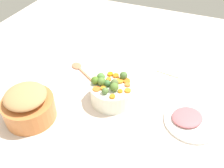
% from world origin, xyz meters
% --- Properties ---
extents(tabletop, '(2.40, 2.40, 0.02)m').
position_xyz_m(tabletop, '(0.00, 0.00, 0.01)').
color(tabletop, silver).
rests_on(tabletop, ground).
extents(serving_bowl_carrots, '(0.22, 0.22, 0.10)m').
position_xyz_m(serving_bowl_carrots, '(-0.03, -0.02, 0.07)').
color(serving_bowl_carrots, white).
rests_on(serving_bowl_carrots, tabletop).
extents(metal_pot, '(0.24, 0.24, 0.11)m').
position_xyz_m(metal_pot, '(-0.35, -0.28, 0.08)').
color(metal_pot, '#C9763D').
rests_on(metal_pot, tabletop).
extents(stuffing_mound, '(0.19, 0.19, 0.06)m').
position_xyz_m(stuffing_mound, '(-0.35, -0.28, 0.16)').
color(stuffing_mound, tan).
rests_on(stuffing_mound, metal_pot).
extents(carrot_slice_0, '(0.03, 0.03, 0.01)m').
position_xyz_m(carrot_slice_0, '(-0.07, 0.05, 0.12)').
color(carrot_slice_0, orange).
rests_on(carrot_slice_0, serving_bowl_carrots).
extents(carrot_slice_1, '(0.03, 0.03, 0.01)m').
position_xyz_m(carrot_slice_1, '(-0.07, 0.01, 0.12)').
color(carrot_slice_1, orange).
rests_on(carrot_slice_1, serving_bowl_carrots).
extents(carrot_slice_2, '(0.04, 0.04, 0.01)m').
position_xyz_m(carrot_slice_2, '(0.02, 0.03, 0.12)').
color(carrot_slice_2, orange).
rests_on(carrot_slice_2, serving_bowl_carrots).
extents(carrot_slice_3, '(0.04, 0.04, 0.01)m').
position_xyz_m(carrot_slice_3, '(-0.00, -0.10, 0.12)').
color(carrot_slice_3, orange).
rests_on(carrot_slice_3, serving_bowl_carrots).
extents(carrot_slice_4, '(0.03, 0.03, 0.01)m').
position_xyz_m(carrot_slice_4, '(0.02, -0.05, 0.12)').
color(carrot_slice_4, orange).
rests_on(carrot_slice_4, serving_bowl_carrots).
extents(carrot_slice_5, '(0.04, 0.04, 0.01)m').
position_xyz_m(carrot_slice_5, '(0.04, 0.01, 0.12)').
color(carrot_slice_5, orange).
rests_on(carrot_slice_5, serving_bowl_carrots).
extents(carrot_slice_6, '(0.04, 0.04, 0.01)m').
position_xyz_m(carrot_slice_6, '(0.05, -0.03, 0.12)').
color(carrot_slice_6, orange).
rests_on(carrot_slice_6, serving_bowl_carrots).
extents(carrot_slice_7, '(0.05, 0.05, 0.01)m').
position_xyz_m(carrot_slice_7, '(-0.01, 0.02, 0.12)').
color(carrot_slice_7, orange).
rests_on(carrot_slice_7, serving_bowl_carrots).
extents(carrot_slice_8, '(0.04, 0.04, 0.01)m').
position_xyz_m(carrot_slice_8, '(-0.04, 0.05, 0.12)').
color(carrot_slice_8, orange).
rests_on(carrot_slice_8, serving_bowl_carrots).
extents(carrot_slice_9, '(0.06, 0.06, 0.01)m').
position_xyz_m(carrot_slice_9, '(-0.09, -0.08, 0.12)').
color(carrot_slice_9, orange).
rests_on(carrot_slice_9, serving_bowl_carrots).
extents(carrot_slice_10, '(0.03, 0.03, 0.01)m').
position_xyz_m(carrot_slice_10, '(-0.06, -0.06, 0.12)').
color(carrot_slice_10, orange).
rests_on(carrot_slice_10, serving_bowl_carrots).
extents(brussels_sprout_0, '(0.04, 0.04, 0.04)m').
position_xyz_m(brussels_sprout_0, '(-0.12, -0.04, 0.14)').
color(brussels_sprout_0, '#517A25').
rests_on(brussels_sprout_0, serving_bowl_carrots).
extents(brussels_sprout_1, '(0.04, 0.04, 0.04)m').
position_xyz_m(brussels_sprout_1, '(-0.09, -0.04, 0.14)').
color(brussels_sprout_1, '#588236').
rests_on(brussels_sprout_1, serving_bowl_carrots).
extents(brussels_sprout_2, '(0.03, 0.03, 0.03)m').
position_xyz_m(brussels_sprout_2, '(-0.04, -0.09, 0.14)').
color(brussels_sprout_2, '#5B8040').
rests_on(brussels_sprout_2, serving_bowl_carrots).
extents(brussels_sprout_3, '(0.04, 0.04, 0.04)m').
position_xyz_m(brussels_sprout_3, '(-0.10, -0.01, 0.14)').
color(brussels_sprout_3, '#57883E').
rests_on(brussels_sprout_3, serving_bowl_carrots).
extents(brussels_sprout_4, '(0.04, 0.04, 0.04)m').
position_xyz_m(brussels_sprout_4, '(-0.00, 0.05, 0.14)').
color(brussels_sprout_4, '#4E7036').
rests_on(brussels_sprout_4, serving_bowl_carrots).
extents(brussels_sprout_5, '(0.04, 0.04, 0.04)m').
position_xyz_m(brussels_sprout_5, '(-0.02, -0.02, 0.14)').
color(brussels_sprout_5, '#596D39').
rests_on(brussels_sprout_5, serving_bowl_carrots).
extents(brussels_sprout_6, '(0.04, 0.04, 0.04)m').
position_xyz_m(brussels_sprout_6, '(-0.01, -0.05, 0.14)').
color(brussels_sprout_6, '#597D32').
rests_on(brussels_sprout_6, serving_bowl_carrots).
extents(brussels_sprout_7, '(0.03, 0.03, 0.03)m').
position_xyz_m(brussels_sprout_7, '(-0.05, -0.03, 0.14)').
color(brussels_sprout_7, '#42773C').
rests_on(brussels_sprout_7, serving_bowl_carrots).
extents(wooden_spoon, '(0.24, 0.17, 0.01)m').
position_xyz_m(wooden_spoon, '(-0.32, 0.15, 0.03)').
color(wooden_spoon, '#BE7A56').
rests_on(wooden_spoon, tabletop).
extents(ham_plate, '(0.26, 0.26, 0.01)m').
position_xyz_m(ham_plate, '(0.38, -0.02, 0.03)').
color(ham_plate, white).
rests_on(ham_plate, tabletop).
extents(ham_slice_main, '(0.20, 0.20, 0.02)m').
position_xyz_m(ham_slice_main, '(0.35, -0.02, 0.04)').
color(ham_slice_main, '#CF646C').
rests_on(ham_slice_main, ham_plate).
extents(dish_towel, '(0.16, 0.17, 0.01)m').
position_xyz_m(dish_towel, '(0.20, 0.37, 0.02)').
color(dish_towel, silver).
rests_on(dish_towel, tabletop).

